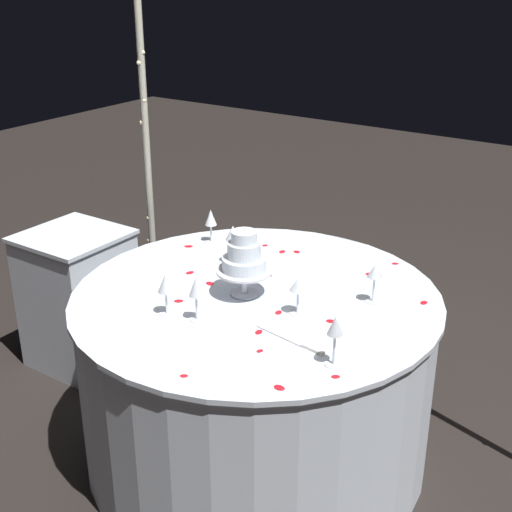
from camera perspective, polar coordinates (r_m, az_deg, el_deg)
The scene contains 33 objects.
ground_plane at distance 3.17m, azimuth 0.00°, elevation -15.30°, with size 12.00×12.00×0.00m, color black.
decorative_arch at distance 2.98m, azimuth 6.04°, elevation 13.93°, with size 2.15×0.06×2.30m.
main_table at distance 2.95m, azimuth 0.00°, elevation -9.62°, with size 1.46×1.46×0.75m.
side_table at distance 3.71m, azimuth -14.18°, elevation -3.36°, with size 0.47×0.47×0.71m.
tiered_cake at distance 2.70m, azimuth -0.97°, elevation -0.20°, with size 0.22×0.22×0.27m.
wine_glass_0 at distance 2.58m, azimuth 3.43°, elevation -2.48°, with size 0.06×0.06×0.15m.
wine_glass_1 at distance 2.26m, azimuth 6.44°, elevation -5.93°, with size 0.06×0.06×0.18m.
wine_glass_2 at distance 2.59m, azimuth -7.35°, elevation -2.38°, with size 0.06×0.06×0.16m.
wine_glass_3 at distance 2.70m, azimuth 9.61°, elevation -1.43°, with size 0.06×0.06×0.16m.
wine_glass_4 at distance 3.24m, azimuth -3.69°, elevation 3.01°, with size 0.06×0.06×0.16m.
wine_glass_5 at distance 3.00m, azimuth -1.88°, elevation 1.74°, with size 0.06×0.06×0.17m.
wine_glass_6 at distance 2.54m, azimuth -4.89°, elevation -2.72°, with size 0.06×0.06×0.17m.
cake_knife at distance 2.44m, azimuth 3.13°, elevation -6.91°, with size 0.29×0.07×0.01m.
rose_petal_0 at distance 2.86m, azimuth -3.76°, elevation -2.24°, with size 0.04×0.03×0.00m, color red.
rose_petal_1 at distance 2.50m, azimuth 0.23°, elevation -6.18°, with size 0.03×0.02×0.00m, color red.
rose_petal_2 at distance 3.10m, azimuth 11.22°, elevation -0.60°, with size 0.03×0.02×0.00m, color red.
rose_petal_3 at distance 3.23m, azimuth -5.49°, elevation 0.79°, with size 0.04×0.03×0.00m, color red.
rose_petal_4 at distance 2.20m, azimuth 1.90°, elevation -10.62°, with size 0.04×0.03×0.00m, color red.
rose_petal_5 at distance 2.78m, azimuth 13.46°, elevation -3.70°, with size 0.04×0.03×0.00m, color red.
rose_petal_6 at distance 2.63m, azimuth 1.83°, elevation -4.60°, with size 0.03×0.02×0.00m, color red.
rose_petal_7 at distance 2.58m, azimuth 6.10°, elevation -5.27°, with size 0.04×0.03×0.00m, color red.
rose_petal_8 at distance 2.39m, azimuth 0.31°, elevation -7.70°, with size 0.03×0.02×0.00m, color red.
rose_petal_9 at distance 3.32m, azimuth -0.40°, elevation 1.52°, with size 0.03×0.02×0.00m, color red.
rose_petal_10 at distance 2.96m, azimuth -5.39°, elevation -1.35°, with size 0.04×0.03×0.00m, color red.
rose_petal_11 at distance 2.73m, azimuth -6.29°, elevation -3.64°, with size 0.04×0.03×0.00m, color red.
rose_petal_12 at distance 2.93m, azimuth -0.42°, elevation -1.50°, with size 0.03×0.02×0.00m, color red.
rose_petal_13 at distance 3.16m, azimuth 3.32°, elevation 0.35°, with size 0.03×0.02×0.00m, color red.
rose_petal_14 at distance 2.98m, azimuth 9.21°, elevation -1.44°, with size 0.04×0.03×0.00m, color red.
rose_petal_15 at distance 3.23m, azimuth 0.74°, elevation 0.87°, with size 0.03×0.02×0.00m, color red.
rose_petal_16 at distance 3.16m, azimuth 2.14°, elevation 0.36°, with size 0.04×0.03×0.00m, color red.
rose_petal_17 at distance 2.27m, azimuth 6.47°, elevation -9.70°, with size 0.03×0.02×0.00m, color red.
rose_petal_18 at distance 2.27m, azimuth -5.86°, elevation -9.64°, with size 0.03×0.02×0.00m, color red.
rose_petal_19 at distance 2.92m, azimuth 1.09°, elevation -1.59°, with size 0.03×0.02×0.00m, color red.
Camera 1 is at (1.40, -2.05, 1.97)m, focal length 49.31 mm.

